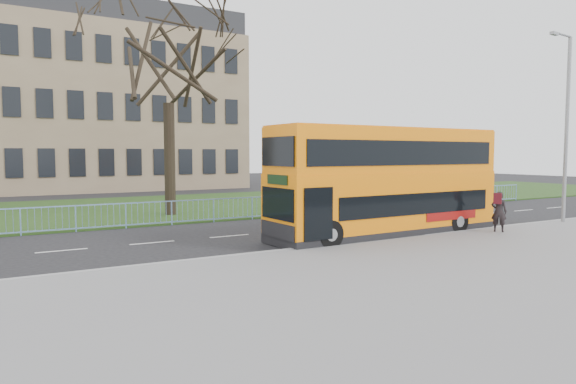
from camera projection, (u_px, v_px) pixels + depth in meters
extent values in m
plane|color=black|center=(330.00, 239.00, 19.24)|extent=(120.00, 120.00, 0.00)
cube|color=slate|center=(477.00, 274.00, 13.41)|extent=(80.00, 10.50, 0.12)
cube|color=gray|center=(355.00, 243.00, 17.90)|extent=(80.00, 0.20, 0.14)
cube|color=#1A3212|center=(197.00, 205.00, 31.57)|extent=(80.00, 15.40, 0.08)
cube|color=#806951|center=(64.00, 112.00, 46.39)|extent=(30.00, 15.00, 14.00)
cube|color=orange|center=(387.00, 204.00, 19.87)|extent=(9.89, 2.63, 1.83)
cube|color=orange|center=(387.00, 176.00, 19.79)|extent=(9.89, 2.63, 0.31)
cube|color=orange|center=(387.00, 151.00, 19.72)|extent=(9.84, 2.58, 1.64)
cube|color=black|center=(420.00, 204.00, 19.17)|extent=(7.58, 0.26, 0.80)
cube|color=black|center=(409.00, 153.00, 18.75)|extent=(9.04, 0.31, 0.89)
cylinder|color=black|center=(330.00, 234.00, 17.19)|extent=(0.98, 0.29, 0.97)
cylinder|color=black|center=(458.00, 221.00, 20.54)|extent=(0.98, 0.29, 0.97)
imported|color=black|center=(499.00, 212.00, 20.15)|extent=(0.64, 0.70, 1.59)
cylinder|color=gray|center=(567.00, 130.00, 22.93)|extent=(0.16, 0.16, 8.22)
cylinder|color=gray|center=(562.00, 35.00, 22.19)|extent=(1.44, 0.27, 0.10)
cube|color=gray|center=(554.00, 33.00, 21.77)|extent=(0.48, 0.24, 0.12)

